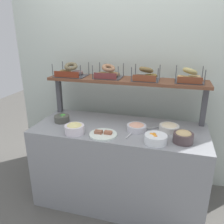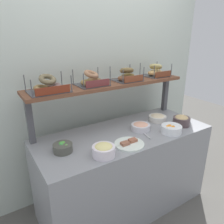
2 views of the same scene
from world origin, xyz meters
TOP-DOWN VIEW (x-y plane):
  - ground_plane at (0.00, 0.00)m, footprint 8.00×8.00m
  - back_wall at (0.00, 0.55)m, footprint 2.88×0.06m
  - deli_counter at (0.00, 0.00)m, footprint 1.68×0.70m
  - shelf_riser_left at (-0.78, 0.27)m, footprint 0.05×0.05m
  - shelf_riser_right at (0.78, 0.27)m, footprint 0.05×0.05m
  - upper_shelf at (0.00, 0.27)m, footprint 1.64×0.32m
  - bowl_hummus at (0.59, -0.16)m, footprint 0.17×0.17m
  - bowl_lox_spread at (0.17, -0.03)m, footprint 0.18×0.18m
  - bowl_fruit_salad at (0.37, -0.24)m, footprint 0.19×0.19m
  - bowl_egg_salad at (-0.37, -0.24)m, footprint 0.18×0.18m
  - bowl_veggie_mix at (-0.61, -0.01)m, footprint 0.15×0.15m
  - bowl_potato_salad at (0.47, 0.05)m, footprint 0.19×0.19m
  - serving_plate_white at (-0.10, -0.21)m, footprint 0.25×0.25m
  - serving_spoon_near_plate at (0.36, 0.10)m, footprint 0.15×0.12m
  - serving_spoon_by_edge at (0.14, -0.11)m, footprint 0.06×0.17m
  - bagel_basket_poppy at (-0.60, 0.25)m, footprint 0.33×0.25m
  - bagel_basket_everything at (-0.19, 0.27)m, footprint 0.28×0.25m
  - bagel_basket_cinnamon_raisin at (0.20, 0.26)m, footprint 0.27×0.26m
  - bagel_basket_plain at (0.61, 0.28)m, footprint 0.27×0.25m

SIDE VIEW (x-z plane):
  - ground_plane at x=0.00m, z-range 0.00..0.00m
  - deli_counter at x=0.00m, z-range 0.00..0.85m
  - serving_spoon_near_plate at x=0.36m, z-range 0.85..0.86m
  - serving_spoon_by_edge at x=0.14m, z-range 0.85..0.86m
  - serving_plate_white at x=-0.10m, z-range 0.84..0.88m
  - bowl_potato_salad at x=0.47m, z-range 0.85..0.92m
  - bowl_lox_spread at x=0.17m, z-range 0.85..0.92m
  - bowl_veggie_mix at x=-0.61m, z-range 0.85..0.93m
  - bowl_fruit_salad at x=0.37m, z-range 0.85..0.93m
  - bowl_egg_salad at x=-0.37m, z-range 0.85..0.95m
  - bowl_hummus at x=0.59m, z-range 0.85..0.96m
  - shelf_riser_left at x=-0.78m, z-range 0.85..1.25m
  - shelf_riser_right at x=0.78m, z-range 0.85..1.25m
  - back_wall at x=0.00m, z-range 0.00..2.40m
  - upper_shelf at x=0.00m, z-range 1.25..1.28m
  - bagel_basket_everything at x=-0.19m, z-range 1.25..1.40m
  - bagel_basket_poppy at x=-0.60m, z-range 1.25..1.40m
  - bagel_basket_cinnamon_raisin at x=0.20m, z-range 1.26..1.40m
  - bagel_basket_plain at x=0.61m, z-range 1.26..1.40m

